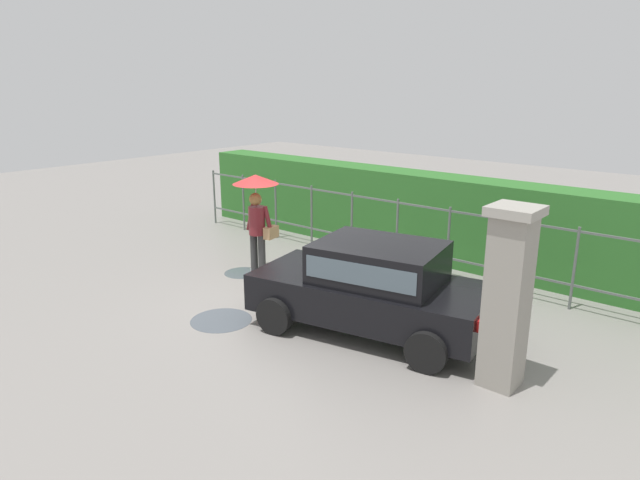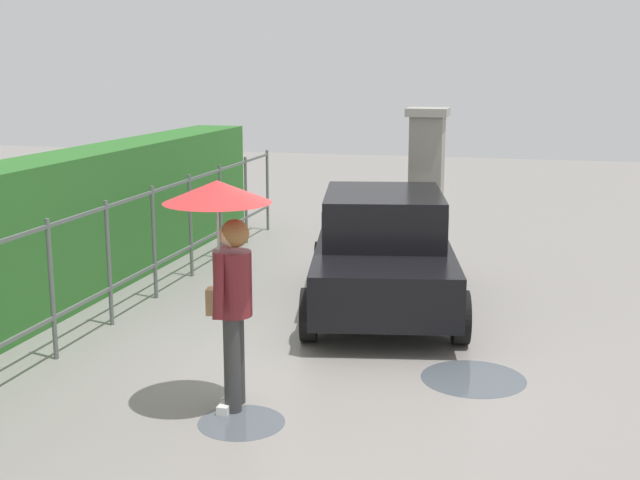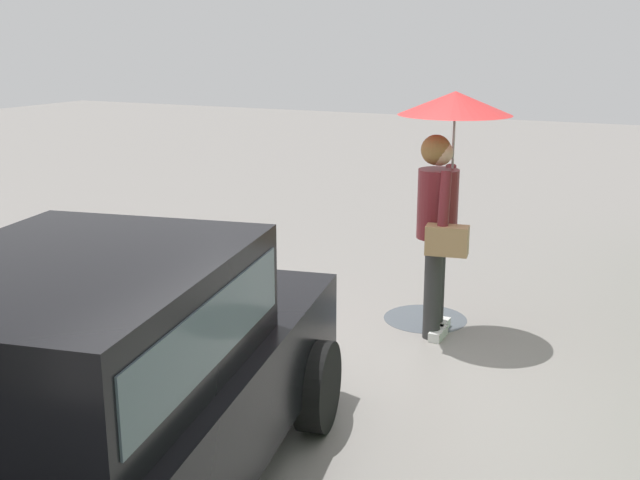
# 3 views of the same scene
# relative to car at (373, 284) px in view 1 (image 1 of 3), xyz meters

# --- Properties ---
(ground_plane) EXTENTS (40.00, 40.00, 0.00)m
(ground_plane) POSITION_rel_car_xyz_m (-1.73, 0.10, -0.80)
(ground_plane) COLOR gray
(car) EXTENTS (3.95, 2.42, 1.48)m
(car) POSITION_rel_car_xyz_m (0.00, 0.00, 0.00)
(car) COLOR black
(car) RESTS_ON ground
(pedestrian) EXTENTS (0.94, 0.94, 2.07)m
(pedestrian) POSITION_rel_car_xyz_m (-3.44, 0.79, 0.70)
(pedestrian) COLOR #333333
(pedestrian) RESTS_ON ground
(gate_pillar) EXTENTS (0.60, 0.60, 2.42)m
(gate_pillar) POSITION_rel_car_xyz_m (2.24, -0.24, 0.44)
(gate_pillar) COLOR gray
(gate_pillar) RESTS_ON ground
(fence_section) EXTENTS (12.13, 0.05, 1.50)m
(fence_section) POSITION_rel_car_xyz_m (-1.48, 2.99, 0.02)
(fence_section) COLOR #59605B
(fence_section) RESTS_ON ground
(hedge_row) EXTENTS (13.08, 0.90, 1.90)m
(hedge_row) POSITION_rel_car_xyz_m (-1.48, 4.09, 0.15)
(hedge_row) COLOR #2D6B28
(hedge_row) RESTS_ON ground
(puddle_near) EXTENTS (1.03, 1.03, 0.00)m
(puddle_near) POSITION_rel_car_xyz_m (-2.17, -1.30, -0.80)
(puddle_near) COLOR #4C545B
(puddle_near) RESTS_ON ground
(puddle_far) EXTENTS (0.76, 0.76, 0.00)m
(puddle_far) POSITION_rel_car_xyz_m (-3.71, 0.57, -0.80)
(puddle_far) COLOR #4C545B
(puddle_far) RESTS_ON ground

